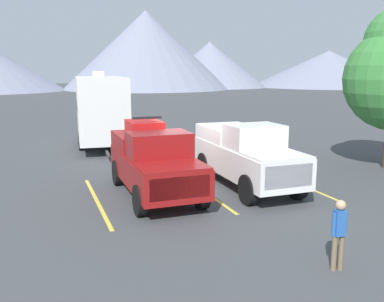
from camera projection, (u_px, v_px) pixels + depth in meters
The scene contains 9 objects.
ground_plane at pixel (192, 183), 15.68m from camera, with size 240.00×240.00×0.00m, color #3F4244.
pickup_truck_a at pixel (154, 160), 14.08m from camera, with size 2.20×5.24×2.53m.
pickup_truck_b at pixel (246, 154), 15.03m from camera, with size 2.08×5.40×2.29m.
lot_stripe_a at pixel (97, 201), 13.51m from camera, with size 0.12×5.50×0.01m, color gold.
lot_stripe_b at pixel (202, 190), 14.76m from camera, with size 0.12×5.50×0.01m, color gold.
lot_stripe_c at pixel (291, 180), 16.01m from camera, with size 0.12×5.50×0.01m, color gold.
camper_trailer_a at pixel (101, 108), 22.64m from camera, with size 2.97×7.64×4.03m.
person_a at pixel (339, 230), 8.70m from camera, with size 0.33×0.21×1.52m.
mountain_ridge at pixel (85, 58), 86.07m from camera, with size 150.06×40.04×16.36m.
Camera 1 is at (-5.33, -14.20, 4.12)m, focal length 39.73 mm.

